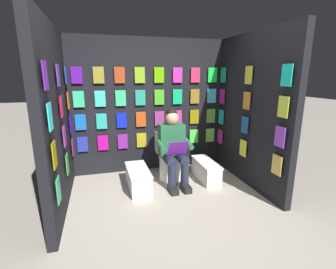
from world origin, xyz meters
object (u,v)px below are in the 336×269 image
toilet (170,159)px  person_reading (174,147)px  comic_longbox_near (206,170)px  comic_longbox_far (138,179)px

toilet → person_reading: size_ratio=0.65×
comic_longbox_near → toilet: bearing=-22.7°
person_reading → comic_longbox_near: (-0.56, 0.02, -0.44)m
toilet → comic_longbox_far: (0.58, 0.29, -0.16)m
toilet → comic_longbox_near: bearing=156.1°
comic_longbox_near → comic_longbox_far: size_ratio=0.99×
person_reading → comic_longbox_near: person_reading is taller
person_reading → comic_longbox_far: 0.73m
toilet → comic_longbox_far: 0.67m
toilet → comic_longbox_near: (-0.56, 0.25, -0.17)m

